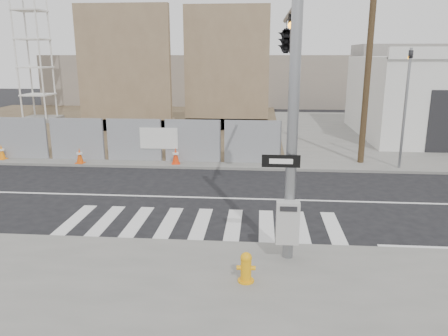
# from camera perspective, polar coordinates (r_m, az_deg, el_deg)

# --- Properties ---
(ground) EXTENTS (100.00, 100.00, 0.00)m
(ground) POSITION_cam_1_polar(r_m,az_deg,el_deg) (15.86, -1.80, -3.92)
(ground) COLOR black
(ground) RESTS_ON ground
(sidewalk_far) EXTENTS (50.00, 20.00, 0.12)m
(sidewalk_far) POSITION_cam_1_polar(r_m,az_deg,el_deg) (29.41, 1.31, 4.84)
(sidewalk_far) COLOR slate
(sidewalk_far) RESTS_ON ground
(signal_pole) EXTENTS (0.96, 5.87, 7.00)m
(signal_pole) POSITION_cam_1_polar(r_m,az_deg,el_deg) (12.91, 8.32, 13.33)
(signal_pole) COLOR gray
(signal_pole) RESTS_ON sidewalk_near
(far_signal_pole) EXTENTS (0.16, 0.20, 5.60)m
(far_signal_pole) POSITION_cam_1_polar(r_m,az_deg,el_deg) (20.57, 22.76, 9.15)
(far_signal_pole) COLOR gray
(far_signal_pole) RESTS_ON sidewalk_far
(chain_link_fence) EXTENTS (24.60, 0.04, 2.00)m
(chain_link_fence) POSITION_cam_1_polar(r_m,az_deg,el_deg) (23.47, -25.40, 3.57)
(chain_link_fence) COLOR gray
(chain_link_fence) RESTS_ON sidewalk_far
(concrete_wall_left) EXTENTS (6.00, 1.30, 8.00)m
(concrete_wall_left) POSITION_cam_1_polar(r_m,az_deg,el_deg) (29.40, -12.78, 11.00)
(concrete_wall_left) COLOR #776047
(concrete_wall_left) RESTS_ON sidewalk_far
(concrete_wall_right) EXTENTS (5.50, 1.30, 8.00)m
(concrete_wall_right) POSITION_cam_1_polar(r_m,az_deg,el_deg) (29.15, 0.35, 11.33)
(concrete_wall_right) COLOR #776047
(concrete_wall_right) RESTS_ON sidewalk_far
(utility_pole_right) EXTENTS (1.60, 0.28, 10.00)m
(utility_pole_right) POSITION_cam_1_polar(r_m,az_deg,el_deg) (20.98, 18.46, 14.34)
(utility_pole_right) COLOR #453620
(utility_pole_right) RESTS_ON sidewalk_far
(fire_hydrant) EXTENTS (0.43, 0.39, 0.70)m
(fire_hydrant) POSITION_cam_1_polar(r_m,az_deg,el_deg) (9.93, 2.89, -12.82)
(fire_hydrant) COLOR orange
(fire_hydrant) RESTS_ON sidewalk_near
(traffic_cone_b) EXTENTS (0.43, 0.43, 0.71)m
(traffic_cone_b) POSITION_cam_1_polar(r_m,az_deg,el_deg) (23.70, -27.04, 1.87)
(traffic_cone_b) COLOR orange
(traffic_cone_b) RESTS_ON sidewalk_far
(traffic_cone_c) EXTENTS (0.41, 0.41, 0.73)m
(traffic_cone_c) POSITION_cam_1_polar(r_m,az_deg,el_deg) (21.39, -18.34, 1.53)
(traffic_cone_c) COLOR #DF4F0B
(traffic_cone_c) RESTS_ON sidewalk_far
(traffic_cone_d) EXTENTS (0.46, 0.46, 0.76)m
(traffic_cone_d) POSITION_cam_1_polar(r_m,az_deg,el_deg) (20.33, -6.33, 1.58)
(traffic_cone_d) COLOR red
(traffic_cone_d) RESTS_ON sidewalk_far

